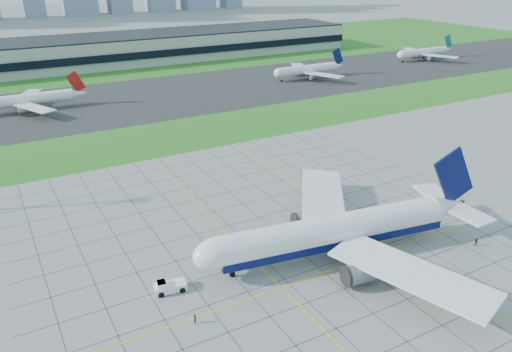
{
  "coord_description": "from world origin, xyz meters",
  "views": [
    {
      "loc": [
        -51.68,
        -66.61,
        56.27
      ],
      "look_at": [
        3.57,
        31.75,
        7.0
      ],
      "focal_mm": 35.0,
      "sensor_mm": 36.0,
      "label": 1
    }
  ],
  "objects": [
    {
      "name": "asphalt_taxiway",
      "position": [
        0.0,
        145.0,
        0.03
      ],
      "size": [
        700.0,
        75.0,
        0.04
      ],
      "primitive_type": "cube",
      "color": "#383838",
      "rests_on": "ground"
    },
    {
      "name": "crew_near",
      "position": [
        -27.83,
        -3.31,
        0.94
      ],
      "size": [
        0.74,
        0.82,
        1.89
      ],
      "primitive_type": "imported",
      "rotation": [
        0.0,
        0.0,
        1.02
      ],
      "color": "black",
      "rests_on": "ground"
    },
    {
      "name": "ground",
      "position": [
        0.0,
        0.0,
        0.0
      ],
      "size": [
        1400.0,
        1400.0,
        0.0
      ],
      "primitive_type": "plane",
      "color": "gray",
      "rests_on": "ground"
    },
    {
      "name": "grass_median",
      "position": [
        0.0,
        90.0,
        0.02
      ],
      "size": [
        700.0,
        35.0,
        0.04
      ],
      "primitive_type": "cube",
      "color": "#27681D",
      "rests_on": "ground"
    },
    {
      "name": "distant_jet_1",
      "position": [
        -36.89,
        148.35,
        4.49
      ],
      "size": [
        43.34,
        42.66,
        14.08
      ],
      "color": "white",
      "rests_on": "ground"
    },
    {
      "name": "apron_markings",
      "position": [
        0.43,
        11.09,
        0.02
      ],
      "size": [
        120.0,
        130.0,
        0.03
      ],
      "color": "#474744",
      "rests_on": "ground"
    },
    {
      "name": "terminal",
      "position": [
        40.0,
        229.87,
        7.89
      ],
      "size": [
        260.0,
        43.0,
        15.8
      ],
      "color": "#B7B7B2",
      "rests_on": "ground"
    },
    {
      "name": "crew_far",
      "position": [
        34.01,
        -9.85,
        0.92
      ],
      "size": [
        1.14,
        1.11,
        1.85
      ],
      "primitive_type": "imported",
      "rotation": [
        0.0,
        0.0,
        -0.68
      ],
      "color": "black",
      "rests_on": "ground"
    },
    {
      "name": "airliner",
      "position": [
        5.58,
        2.32,
        5.5
      ],
      "size": [
        63.64,
        64.03,
        20.11
      ],
      "rotation": [
        0.0,
        0.0,
        -0.15
      ],
      "color": "white",
      "rests_on": "ground"
    },
    {
      "name": "distant_jet_3",
      "position": [
        186.53,
        150.12,
        4.49
      ],
      "size": [
        42.07,
        42.66,
        14.08
      ],
      "color": "white",
      "rests_on": "ground"
    },
    {
      "name": "pushback_tug",
      "position": [
        -28.6,
        7.28,
        1.05
      ],
      "size": [
        8.64,
        3.71,
        2.37
      ],
      "rotation": [
        0.0,
        0.0,
        -0.15
      ],
      "color": "white",
      "rests_on": "ground"
    },
    {
      "name": "grass_far",
      "position": [
        0.0,
        255.0,
        0.02
      ],
      "size": [
        700.0,
        145.0,
        0.04
      ],
      "primitive_type": "cube",
      "color": "#27681D",
      "rests_on": "ground"
    },
    {
      "name": "distant_jet_2",
      "position": [
        95.87,
        141.95,
        4.49
      ],
      "size": [
        39.99,
        42.66,
        14.08
      ],
      "color": "white",
      "rests_on": "ground"
    }
  ]
}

